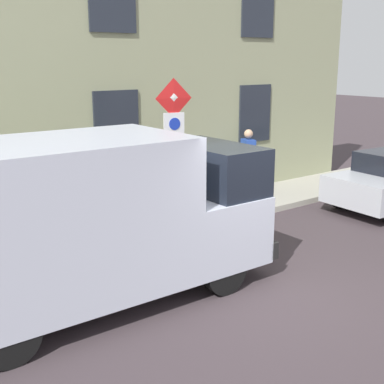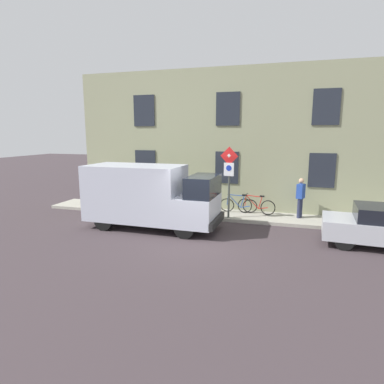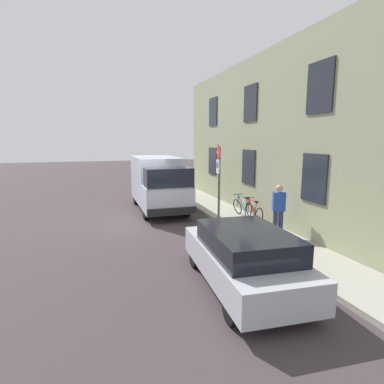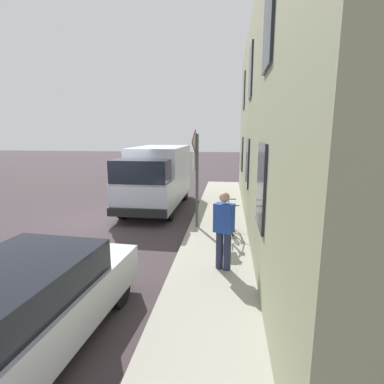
# 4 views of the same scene
# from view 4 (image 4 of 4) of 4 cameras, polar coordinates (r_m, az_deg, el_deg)

# --- Properties ---
(ground_plane) EXTENTS (80.00, 80.00, 0.00)m
(ground_plane) POSITION_cam_4_polar(r_m,az_deg,el_deg) (10.78, -15.48, -5.78)
(ground_plane) COLOR #3D3336
(sidewalk_slab) EXTENTS (1.82, 17.23, 0.14)m
(sidewalk_slab) POSITION_cam_4_polar(r_m,az_deg,el_deg) (9.97, 4.98, -6.37)
(sidewalk_slab) COLOR #A39F92
(sidewalk_slab) RESTS_ON ground_plane
(building_facade) EXTENTS (0.75, 15.23, 6.72)m
(building_facade) POSITION_cam_4_polar(r_m,az_deg,el_deg) (9.56, 13.05, 12.66)
(building_facade) COLOR #969A76
(building_facade) RESTS_ON ground_plane
(sign_post_stacked) EXTENTS (0.19, 0.55, 2.93)m
(sign_post_stacked) POSITION_cam_4_polar(r_m,az_deg,el_deg) (9.21, 0.75, 5.25)
(sign_post_stacked) COLOR #474C47
(sign_post_stacked) RESTS_ON sidewalk_slab
(delivery_van) EXTENTS (2.07, 5.36, 2.50)m
(delivery_van) POSITION_cam_4_polar(r_m,az_deg,el_deg) (12.40, -6.63, 3.06)
(delivery_van) COLOR silver
(delivery_van) RESTS_ON ground_plane
(parked_hatchback) EXTENTS (2.03, 4.11, 1.38)m
(parked_hatchback) POSITION_cam_4_polar(r_m,az_deg,el_deg) (4.97, -29.65, -18.41)
(parked_hatchback) COLOR #B3B6BE
(parked_hatchback) RESTS_ON ground_plane
(bicycle_red) EXTENTS (0.46, 1.71, 0.89)m
(bicycle_red) POSITION_cam_4_polar(r_m,az_deg,el_deg) (8.43, 7.11, -6.58)
(bicycle_red) COLOR black
(bicycle_red) RESTS_ON sidewalk_slab
(bicycle_blue) EXTENTS (0.46, 1.72, 0.89)m
(bicycle_blue) POSITION_cam_4_polar(r_m,az_deg,el_deg) (9.20, 7.11, -5.05)
(bicycle_blue) COLOR black
(bicycle_blue) RESTS_ON sidewalk_slab
(pedestrian) EXTENTS (0.47, 0.39, 1.72)m
(pedestrian) POSITION_cam_4_polar(r_m,az_deg,el_deg) (6.47, 6.08, -6.88)
(pedestrian) COLOR #262B47
(pedestrian) RESTS_ON sidewalk_slab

